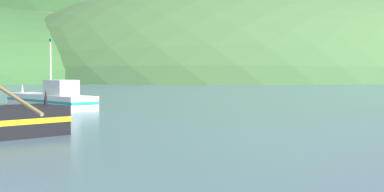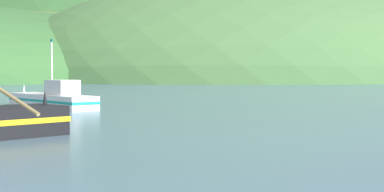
# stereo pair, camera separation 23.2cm
# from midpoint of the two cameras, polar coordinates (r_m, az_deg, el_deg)

# --- Properties ---
(hill_mid_right) EXTENTS (133.15, 106.52, 54.20)m
(hill_mid_right) POSITION_cam_midpoint_polar(r_m,az_deg,el_deg) (165.41, 4.49, 1.57)
(hill_mid_right) COLOR #47703D
(hill_mid_right) RESTS_ON ground
(hill_far_left) EXTENTS (219.96, 175.97, 108.09)m
(hill_far_left) POSITION_cam_midpoint_polar(r_m,az_deg,el_deg) (262.29, -2.05, 1.94)
(hill_far_left) COLOR #386633
(hill_far_left) RESTS_ON ground
(hill_far_right) EXTENTS (211.59, 169.28, 50.32)m
(hill_far_right) POSITION_cam_midpoint_polar(r_m,az_deg,el_deg) (234.09, -12.14, 1.81)
(hill_far_right) COLOR #516B38
(hill_far_right) RESTS_ON ground
(fishing_boat_white) EXTENTS (7.08, 10.47, 5.21)m
(fishing_boat_white) POSITION_cam_midpoint_polar(r_m,az_deg,el_deg) (45.45, -13.70, -0.28)
(fishing_boat_white) COLOR white
(fishing_boat_white) RESTS_ON ground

